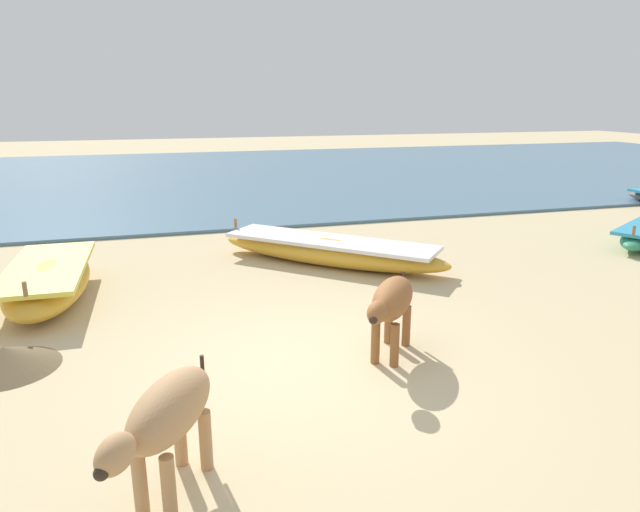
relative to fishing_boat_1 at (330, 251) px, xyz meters
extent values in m
plane|color=#CCB789|center=(-1.59, -3.90, -0.27)|extent=(80.00, 80.00, 0.00)
cube|color=slate|center=(-1.59, 13.21, -0.23)|extent=(60.00, 20.00, 0.08)
ellipsoid|color=gold|center=(0.00, 0.00, -0.02)|extent=(4.13, 3.91, 0.49)
cube|color=white|center=(0.00, 0.00, 0.19)|extent=(3.70, 3.52, 0.07)
cube|color=olive|center=(-0.26, 0.24, 0.11)|extent=(0.67, 0.71, 0.04)
cylinder|color=olive|center=(-1.59, 1.46, 0.32)|extent=(0.06, 0.06, 0.20)
cylinder|color=olive|center=(5.93, -1.21, 0.28)|extent=(0.06, 0.06, 0.20)
ellipsoid|color=gold|center=(-4.83, -0.65, 0.02)|extent=(1.18, 3.25, 0.57)
cube|color=#EAD84C|center=(-4.83, -0.65, 0.26)|extent=(1.15, 2.86, 0.07)
cube|color=olive|center=(-4.83, -0.89, 0.17)|extent=(0.99, 0.12, 0.04)
cylinder|color=olive|center=(-4.84, -2.14, 0.40)|extent=(0.06, 0.06, 0.20)
ellipsoid|color=tan|center=(-3.09, -5.83, 0.48)|extent=(0.93, 1.17, 0.48)
ellipsoid|color=tan|center=(-3.45, -6.46, 0.56)|extent=(0.37, 0.42, 0.26)
sphere|color=#2D2119|center=(-3.53, -6.59, 0.53)|extent=(0.14, 0.14, 0.10)
cylinder|color=tan|center=(-3.15, -6.16, 0.01)|extent=(0.11, 0.11, 0.55)
cylinder|color=tan|center=(-3.35, -6.04, 0.01)|extent=(0.11, 0.11, 0.55)
cylinder|color=tan|center=(-2.83, -5.61, 0.01)|extent=(0.11, 0.11, 0.55)
cylinder|color=tan|center=(-3.03, -5.49, 0.01)|extent=(0.11, 0.11, 0.55)
cylinder|color=#2D2119|center=(-2.80, -5.33, 0.43)|extent=(0.04, 0.04, 0.45)
ellipsoid|color=brown|center=(-0.42, -3.97, 0.47)|extent=(0.99, 1.12, 0.47)
ellipsoid|color=brown|center=(-0.85, -4.53, 0.55)|extent=(0.38, 0.41, 0.25)
sphere|color=#2D2119|center=(-0.94, -4.66, 0.52)|extent=(0.14, 0.14, 0.10)
cylinder|color=brown|center=(-0.51, -4.29, 0.00)|extent=(0.11, 0.11, 0.54)
cylinder|color=brown|center=(-0.70, -4.14, 0.00)|extent=(0.11, 0.11, 0.54)
cylinder|color=brown|center=(-0.14, -3.79, 0.00)|extent=(0.11, 0.11, 0.54)
cylinder|color=brown|center=(-0.32, -3.65, 0.00)|extent=(0.11, 0.11, 0.54)
cylinder|color=#2D2119|center=(-0.08, -3.51, 0.42)|extent=(0.04, 0.04, 0.44)
cone|color=brown|center=(-4.94, -3.07, -0.13)|extent=(1.73, 1.73, 0.27)
camera|label=1|loc=(-3.04, -9.89, 2.81)|focal=31.53mm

